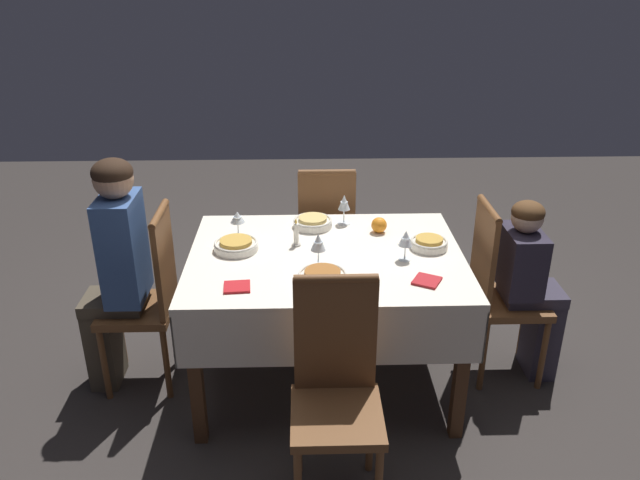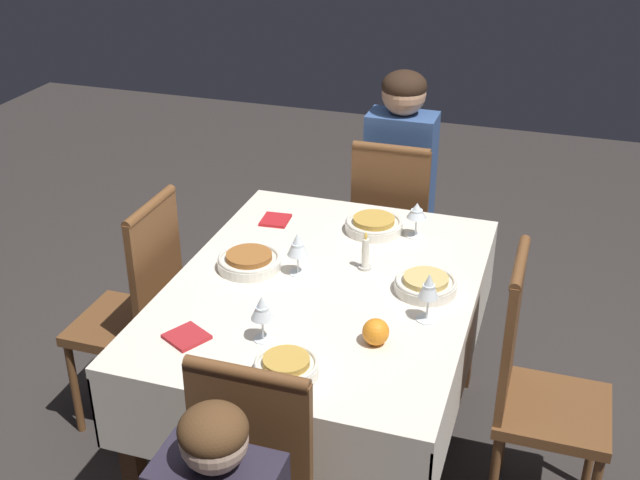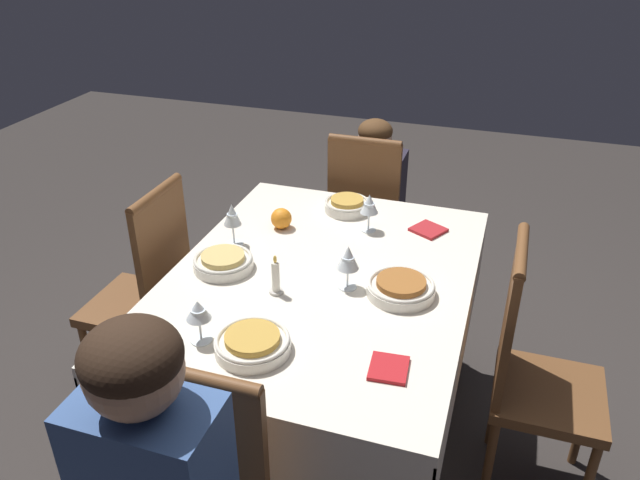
# 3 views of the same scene
# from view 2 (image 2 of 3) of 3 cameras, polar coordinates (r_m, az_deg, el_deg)

# --- Properties ---
(ground_plane) EXTENTS (8.00, 8.00, 0.00)m
(ground_plane) POSITION_cam_2_polar(r_m,az_deg,el_deg) (3.20, 0.25, -14.90)
(ground_plane) COLOR #332D2B
(dining_table) EXTENTS (1.35, 1.02, 0.76)m
(dining_table) POSITION_cam_2_polar(r_m,az_deg,el_deg) (2.80, 0.28, -4.82)
(dining_table) COLOR silver
(dining_table) RESTS_ON ground_plane
(chair_west) EXTENTS (0.37, 0.36, 0.98)m
(chair_west) POSITION_cam_2_polar(r_m,az_deg,el_deg) (3.62, 5.18, 0.54)
(chair_west) COLOR brown
(chair_west) RESTS_ON ground_plane
(chair_south) EXTENTS (0.36, 0.37, 0.98)m
(chair_south) POSITION_cam_2_polar(r_m,az_deg,el_deg) (3.13, -12.80, -4.68)
(chair_south) COLOR brown
(chair_south) RESTS_ON ground_plane
(chair_north) EXTENTS (0.36, 0.37, 0.98)m
(chair_north) POSITION_cam_2_polar(r_m,az_deg,el_deg) (2.76, 15.03, -9.82)
(chair_north) COLOR brown
(chair_north) RESTS_ON ground_plane
(person_adult_denim) EXTENTS (0.34, 0.30, 1.24)m
(person_adult_denim) POSITION_cam_2_polar(r_m,az_deg,el_deg) (3.67, 5.82, 3.93)
(person_adult_denim) COLOR #4C4233
(person_adult_denim) RESTS_ON ground_plane
(bowl_west) EXTENTS (0.22, 0.22, 0.06)m
(bowl_west) POSITION_cam_2_polar(r_m,az_deg,el_deg) (3.10, 3.84, 1.11)
(bowl_west) COLOR silver
(bowl_west) RESTS_ON dining_table
(wine_glass_west) EXTENTS (0.07, 0.07, 0.14)m
(wine_glass_west) POSITION_cam_2_polar(r_m,az_deg,el_deg) (3.04, 6.90, 2.00)
(wine_glass_west) COLOR white
(wine_glass_west) RESTS_ON dining_table
(bowl_east) EXTENTS (0.19, 0.19, 0.06)m
(bowl_east) POSITION_cam_2_polar(r_m,az_deg,el_deg) (2.31, -2.41, -8.96)
(bowl_east) COLOR silver
(bowl_east) RESTS_ON dining_table
(wine_glass_east) EXTENTS (0.07, 0.07, 0.15)m
(wine_glass_east) POSITION_cam_2_polar(r_m,az_deg,el_deg) (2.41, -4.15, -4.91)
(wine_glass_east) COLOR white
(wine_glass_east) RESTS_ON dining_table
(bowl_south) EXTENTS (0.23, 0.23, 0.06)m
(bowl_south) POSITION_cam_2_polar(r_m,az_deg,el_deg) (2.85, -5.06, -1.49)
(bowl_south) COLOR silver
(bowl_south) RESTS_ON dining_table
(wine_glass_south) EXTENTS (0.07, 0.07, 0.16)m
(wine_glass_south) POSITION_cam_2_polar(r_m,az_deg,el_deg) (2.76, -1.61, -0.39)
(wine_glass_south) COLOR white
(wine_glass_south) RESTS_ON dining_table
(bowl_north) EXTENTS (0.21, 0.21, 0.06)m
(bowl_north) POSITION_cam_2_polar(r_m,az_deg,el_deg) (2.72, 7.52, -3.13)
(bowl_north) COLOR silver
(bowl_north) RESTS_ON dining_table
(wine_glass_north) EXTENTS (0.07, 0.07, 0.17)m
(wine_glass_north) POSITION_cam_2_polar(r_m,az_deg,el_deg) (2.52, 7.75, -3.38)
(wine_glass_north) COLOR white
(wine_glass_north) RESTS_ON dining_table
(candle_centerpiece) EXTENTS (0.05, 0.05, 0.14)m
(candle_centerpiece) POSITION_cam_2_polar(r_m,az_deg,el_deg) (2.82, 3.24, -1.09)
(candle_centerpiece) COLOR beige
(candle_centerpiece) RESTS_ON dining_table
(orange_fruit) EXTENTS (0.08, 0.08, 0.08)m
(orange_fruit) POSITION_cam_2_polar(r_m,az_deg,el_deg) (2.43, 3.99, -6.53)
(orange_fruit) COLOR orange
(orange_fruit) RESTS_ON dining_table
(napkin_red_folded) EXTENTS (0.12, 0.11, 0.01)m
(napkin_red_folded) POSITION_cam_2_polar(r_m,az_deg,el_deg) (3.18, -3.19, 1.43)
(napkin_red_folded) COLOR red
(napkin_red_folded) RESTS_ON dining_table
(napkin_spare_side) EXTENTS (0.15, 0.15, 0.01)m
(napkin_spare_side) POSITION_cam_2_polar(r_m,az_deg,el_deg) (2.50, -9.46, -6.80)
(napkin_spare_side) COLOR #AD2328
(napkin_spare_side) RESTS_ON dining_table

